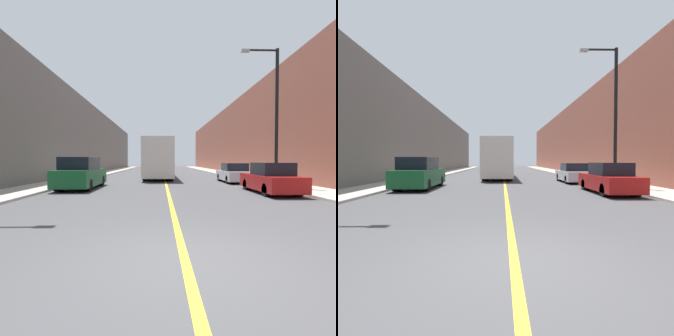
% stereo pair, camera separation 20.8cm
% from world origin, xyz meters
% --- Properties ---
extents(ground_plane, '(200.00, 200.00, 0.00)m').
position_xyz_m(ground_plane, '(0.00, 0.00, 0.00)').
color(ground_plane, '#474749').
extents(sidewalk_left, '(2.67, 72.00, 0.11)m').
position_xyz_m(sidewalk_left, '(-7.75, 30.00, 0.05)').
color(sidewalk_left, '#B2AA9E').
rests_on(sidewalk_left, ground).
extents(sidewalk_right, '(2.67, 72.00, 0.11)m').
position_xyz_m(sidewalk_right, '(7.75, 30.00, 0.05)').
color(sidewalk_right, '#B2AA9E').
rests_on(sidewalk_right, ground).
extents(building_row_left, '(4.00, 72.00, 8.85)m').
position_xyz_m(building_row_left, '(-11.09, 30.00, 4.42)').
color(building_row_left, '#66605B').
rests_on(building_row_left, ground).
extents(building_row_right, '(4.00, 72.00, 9.33)m').
position_xyz_m(building_row_right, '(11.09, 30.00, 4.67)').
color(building_row_right, brown).
rests_on(building_row_right, ground).
extents(road_center_line, '(0.16, 72.00, 0.01)m').
position_xyz_m(road_center_line, '(0.00, 30.00, 0.00)').
color(road_center_line, gold).
rests_on(road_center_line, ground).
extents(bus, '(2.55, 10.65, 3.53)m').
position_xyz_m(bus, '(-0.60, 20.77, 1.88)').
color(bus, silver).
rests_on(bus, ground).
extents(parked_suv_left, '(1.96, 4.96, 1.87)m').
position_xyz_m(parked_suv_left, '(-5.14, 11.50, 0.87)').
color(parked_suv_left, '#145128').
rests_on(parked_suv_left, ground).
extents(car_right_near, '(1.75, 4.52, 1.56)m').
position_xyz_m(car_right_near, '(5.26, 9.01, 0.70)').
color(car_right_near, maroon).
rests_on(car_right_near, ground).
extents(car_right_mid, '(1.80, 4.37, 1.48)m').
position_xyz_m(car_right_mid, '(5.22, 15.61, 0.67)').
color(car_right_mid, silver).
rests_on(car_right_mid, ground).
extents(street_lamp_right, '(2.31, 0.24, 8.36)m').
position_xyz_m(street_lamp_right, '(6.55, 11.64, 4.80)').
color(street_lamp_right, black).
rests_on(street_lamp_right, sidewalk_right).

